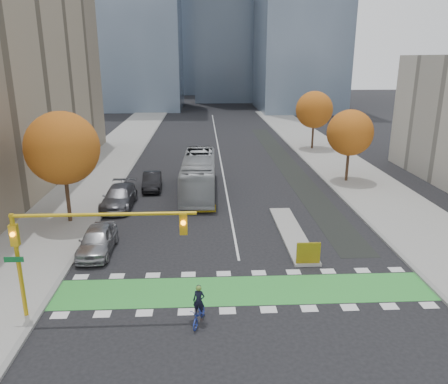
{
  "coord_description": "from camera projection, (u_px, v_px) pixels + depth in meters",
  "views": [
    {
      "loc": [
        -2.07,
        -18.86,
        11.73
      ],
      "look_at": [
        -0.69,
        9.42,
        3.0
      ],
      "focal_mm": 35.0,
      "sensor_mm": 36.0,
      "label": 1
    }
  ],
  "objects": [
    {
      "name": "bus",
      "position": [
        199.0,
        174.0,
        39.25
      ],
      "size": [
        3.15,
        12.15,
        3.37
      ],
      "primitive_type": "imported",
      "rotation": [
        0.0,
        0.0,
        -0.03
      ],
      "color": "#9CA0A3",
      "rests_on": "ground"
    },
    {
      "name": "curb_east",
      "position": [
        332.0,
        187.0,
        41.09
      ],
      "size": [
        0.3,
        120.0,
        0.16
      ],
      "primitive_type": "cube",
      "color": "gray",
      "rests_on": "ground"
    },
    {
      "name": "sidewalk_west",
      "position": [
        79.0,
        191.0,
        39.99
      ],
      "size": [
        7.0,
        120.0,
        0.15
      ],
      "primitive_type": "cube",
      "color": "gray",
      "rests_on": "ground"
    },
    {
      "name": "curb_west",
      "position": [
        118.0,
        190.0,
        40.15
      ],
      "size": [
        0.3,
        120.0,
        0.16
      ],
      "primitive_type": "cube",
      "color": "gray",
      "rests_on": "ground"
    },
    {
      "name": "parked_car_a",
      "position": [
        97.0,
        240.0,
        27.23
      ],
      "size": [
        1.96,
        4.87,
        1.66
      ],
      "primitive_type": "imported",
      "rotation": [
        0.0,
        0.0,
        0.0
      ],
      "color": "#999A9E",
      "rests_on": "ground"
    },
    {
      "name": "parked_car_b",
      "position": [
        152.0,
        181.0,
        40.51
      ],
      "size": [
        1.89,
        4.74,
        1.53
      ],
      "primitive_type": "imported",
      "rotation": [
        0.0,
        0.0,
        0.06
      ],
      "color": "black",
      "rests_on": "ground"
    },
    {
      "name": "tree_east_far",
      "position": [
        314.0,
        110.0,
        56.86
      ],
      "size": [
        4.8,
        4.8,
        7.65
      ],
      "color": "#332114",
      "rests_on": "ground"
    },
    {
      "name": "traffic_signal_west",
      "position": [
        73.0,
        238.0,
        19.51
      ],
      "size": [
        8.53,
        0.56,
        5.2
      ],
      "color": "#BF9914",
      "rests_on": "ground"
    },
    {
      "name": "median_island",
      "position": [
        292.0,
        233.0,
        30.3
      ],
      "size": [
        1.6,
        10.0,
        0.16
      ],
      "primitive_type": "cube",
      "color": "gray",
      "rests_on": "ground"
    },
    {
      "name": "sidewalk_east",
      "position": [
        368.0,
        187.0,
        41.25
      ],
      "size": [
        7.0,
        120.0,
        0.15
      ],
      "primitive_type": "cube",
      "color": "gray",
      "rests_on": "ground"
    },
    {
      "name": "bike_lane_paint",
      "position": [
        286.0,
        163.0,
        50.53
      ],
      "size": [
        2.5,
        50.0,
        0.01
      ],
      "primitive_type": "cube",
      "color": "black",
      "rests_on": "ground"
    },
    {
      "name": "hazard_board",
      "position": [
        308.0,
        253.0,
        25.51
      ],
      "size": [
        1.4,
        0.12,
        1.3
      ],
      "primitive_type": "cube",
      "color": "yellow",
      "rests_on": "median_island"
    },
    {
      "name": "cyclist",
      "position": [
        199.0,
        311.0,
        19.94
      ],
      "size": [
        1.04,
        1.78,
        1.94
      ],
      "rotation": [
        0.0,
        0.0,
        -0.29
      ],
      "color": "#21349A",
      "rests_on": "ground"
    },
    {
      "name": "bike_crossing",
      "position": [
        244.0,
        290.0,
        22.98
      ],
      "size": [
        20.0,
        3.0,
        0.01
      ],
      "primitive_type": "cube",
      "color": "green",
      "rests_on": "ground"
    },
    {
      "name": "centre_line",
      "position": [
        218.0,
        147.0,
        59.73
      ],
      "size": [
        0.15,
        70.0,
        0.01
      ],
      "primitive_type": "cube",
      "color": "silver",
      "rests_on": "ground"
    },
    {
      "name": "parked_car_c",
      "position": [
        119.0,
        197.0,
        35.61
      ],
      "size": [
        2.45,
        5.87,
        1.69
      ],
      "primitive_type": "imported",
      "rotation": [
        0.0,
        0.0,
        -0.01
      ],
      "color": "#535359",
      "rests_on": "ground"
    },
    {
      "name": "ground",
      "position": [
        247.0,
        306.0,
        21.55
      ],
      "size": [
        300.0,
        300.0,
        0.0
      ],
      "primitive_type": "plane",
      "color": "black",
      "rests_on": "ground"
    },
    {
      "name": "tree_east_near",
      "position": [
        350.0,
        133.0,
        41.68
      ],
      "size": [
        4.4,
        4.4,
        7.08
      ],
      "color": "#332114",
      "rests_on": "ground"
    },
    {
      "name": "tree_west",
      "position": [
        62.0,
        148.0,
        30.79
      ],
      "size": [
        5.2,
        5.2,
        8.22
      ],
      "color": "#332114",
      "rests_on": "ground"
    }
  ]
}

